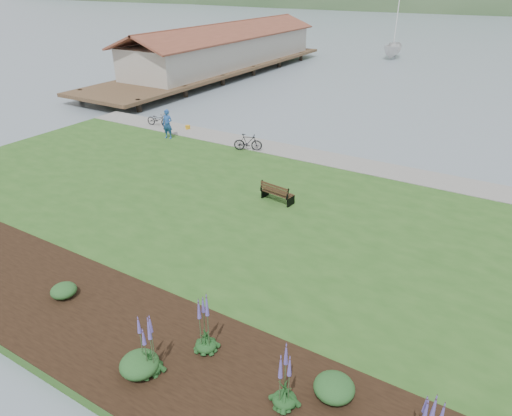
{
  "coord_description": "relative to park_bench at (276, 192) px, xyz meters",
  "views": [
    {
      "loc": [
        10.83,
        -16.68,
        9.9
      ],
      "look_at": [
        2.08,
        -2.2,
        1.3
      ],
      "focal_mm": 32.0,
      "sensor_mm": 36.0,
      "label": 1
    }
  ],
  "objects": [
    {
      "name": "shrub_2",
      "position": [
        6.65,
        -9.06,
        -0.18
      ],
      "size": [
        1.05,
        1.05,
        0.52
      ],
      "primitive_type": "ellipsoid",
      "color": "#1E4C21",
      "rests_on": "garden_bed"
    },
    {
      "name": "pannier",
      "position": [
        -10.8,
        6.83,
        -0.33
      ],
      "size": [
        0.24,
        0.32,
        0.3
      ],
      "primitive_type": "cube",
      "rotation": [
        0.0,
        0.0,
        -0.24
      ],
      "color": "gold",
      "rests_on": "lawn"
    },
    {
      "name": "echium_1",
      "position": [
        2.94,
        -9.46,
        0.41
      ],
      "size": [
        0.62,
        0.62,
        2.25
      ],
      "color": "#163D1A",
      "rests_on": "garden_bed"
    },
    {
      "name": "pier_pavilion",
      "position": [
        -21.64,
        27.15,
        1.76
      ],
      "size": [
        8.0,
        36.0,
        5.4
      ],
      "color": "#4C3826",
      "rests_on": "ground"
    },
    {
      "name": "lawn",
      "position": [
        -1.64,
        -2.37,
        -0.69
      ],
      "size": [
        34.0,
        20.0,
        0.4
      ],
      "primitive_type": "cube",
      "color": "#29541D",
      "rests_on": "ground"
    },
    {
      "name": "shoreline_path",
      "position": [
        -1.64,
        6.53,
        -0.47
      ],
      "size": [
        34.0,
        2.2,
        0.03
      ],
      "primitive_type": "cube",
      "color": "gray",
      "rests_on": "lawn"
    },
    {
      "name": "bicycle_b",
      "position": [
        -4.93,
        5.37,
        0.03
      ],
      "size": [
        1.17,
        1.78,
        1.04
      ],
      "primitive_type": "imported",
      "rotation": [
        0.0,
        0.0,
        2.0
      ],
      "color": "black",
      "rests_on": "lawn"
    },
    {
      "name": "park_bench",
      "position": [
        0.0,
        0.0,
        0.0
      ],
      "size": [
        1.65,
        0.86,
        0.98
      ],
      "rotation": [
        0.0,
        0.0,
        -0.15
      ],
      "color": "#302012",
      "rests_on": "lawn"
    },
    {
      "name": "sailboat",
      "position": [
        -8.27,
        47.45,
        -0.89
      ],
      "size": [
        9.84,
        9.98,
        23.75
      ],
      "primitive_type": "imported",
      "rotation": [
        0.0,
        0.0,
        0.09
      ],
      "color": "silver",
      "rests_on": "ground"
    },
    {
      "name": "echium_2",
      "position": [
        5.72,
        -9.95,
        0.21
      ],
      "size": [
        0.62,
        0.62,
        1.79
      ],
      "color": "#163D1A",
      "rests_on": "garden_bed"
    },
    {
      "name": "echium_0",
      "position": [
        2.15,
        -10.88,
        0.4
      ],
      "size": [
        0.62,
        0.62,
        2.1
      ],
      "color": "#163D1A",
      "rests_on": "garden_bed"
    },
    {
      "name": "person",
      "position": [
        -10.67,
        4.66,
        0.63
      ],
      "size": [
        0.9,
        0.69,
        2.23
      ],
      "primitive_type": "imported",
      "rotation": [
        0.0,
        0.0,
        0.18
      ],
      "color": "#224D9C",
      "rests_on": "lawn"
    },
    {
      "name": "shrub_1",
      "position": [
        1.92,
        -11.03,
        -0.18
      ],
      "size": [
        1.06,
        1.06,
        0.53
      ],
      "primitive_type": "ellipsoid",
      "color": "#1E4C21",
      "rests_on": "garden_bed"
    },
    {
      "name": "ground",
      "position": [
        -1.64,
        -0.37,
        -0.89
      ],
      "size": [
        600.0,
        600.0,
        0.0
      ],
      "primitive_type": "plane",
      "color": "slate",
      "rests_on": "ground"
    },
    {
      "name": "bicycle_a",
      "position": [
        -13.09,
        6.37,
        -0.0
      ],
      "size": [
        0.78,
        1.88,
        0.96
      ],
      "primitive_type": "imported",
      "rotation": [
        0.0,
        0.0,
        1.65
      ],
      "color": "black",
      "rests_on": "lawn"
    },
    {
      "name": "shrub_0",
      "position": [
        -2.55,
        -9.92,
        -0.23
      ],
      "size": [
        0.85,
        0.85,
        0.42
      ],
      "primitive_type": "ellipsoid",
      "color": "#1E4C21",
      "rests_on": "garden_bed"
    },
    {
      "name": "garden_bed",
      "position": [
        1.36,
        -10.17,
        -0.47
      ],
      "size": [
        24.0,
        4.4,
        0.04
      ],
      "primitive_type": "cube",
      "color": "black",
      "rests_on": "lawn"
    }
  ]
}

